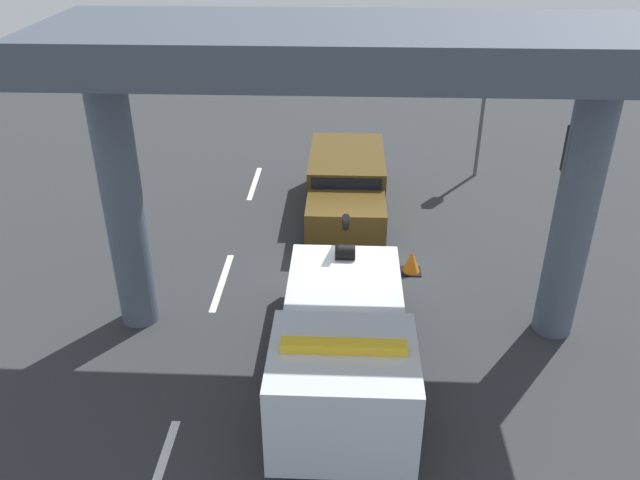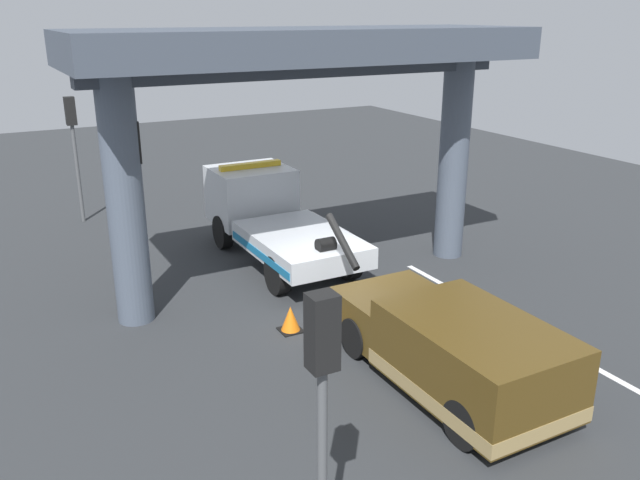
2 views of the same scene
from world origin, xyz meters
TOP-DOWN VIEW (x-y plane):
  - ground_plane at (0.00, 0.00)m, footprint 60.00×40.00m
  - lane_stripe_west at (-6.00, -3.00)m, footprint 2.60×0.16m
  - lane_stripe_mid at (0.00, -3.00)m, footprint 2.60×0.16m
  - lane_stripe_east at (6.00, -3.00)m, footprint 2.60×0.16m
  - tow_truck_white at (4.03, 0.00)m, footprint 7.25×2.42m
  - towed_van_green at (-4.20, 0.00)m, footprint 5.20×2.22m
  - overpass_structure at (1.56, 0.00)m, footprint 3.60×11.09m
  - traffic_light_near at (-6.98, 4.30)m, footprint 0.39×0.32m
  - traffic_light_far at (1.52, 4.30)m, footprint 0.39×0.32m
  - traffic_cone_orange at (-0.68, 1.66)m, footprint 0.49×0.49m

SIDE VIEW (x-z plane):
  - ground_plane at x=0.00m, z-range -0.10..0.00m
  - lane_stripe_west at x=-6.00m, z-range 0.00..0.01m
  - lane_stripe_mid at x=0.00m, z-range 0.00..0.01m
  - lane_stripe_east at x=6.00m, z-range 0.00..0.01m
  - traffic_cone_orange at x=-0.68m, z-range -0.02..0.57m
  - towed_van_green at x=-4.20m, z-range -0.01..1.57m
  - tow_truck_white at x=4.03m, z-range -0.03..2.43m
  - traffic_light_near at x=-6.98m, z-range 0.91..4.81m
  - traffic_light_far at x=1.52m, z-range 1.03..5.59m
  - overpass_structure at x=1.56m, z-range 2.18..8.57m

